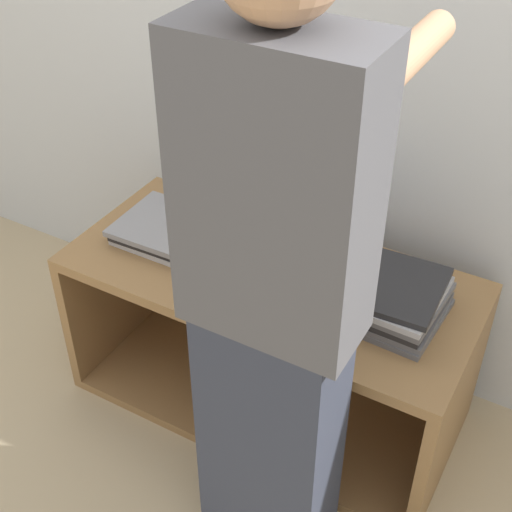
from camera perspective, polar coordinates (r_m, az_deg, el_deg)
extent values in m
plane|color=tan|center=(2.43, -2.48, -15.77)|extent=(12.00, 12.00, 0.00)
cube|color=silver|center=(2.21, 6.54, 17.35)|extent=(8.00, 0.05, 2.40)
cube|color=olive|center=(2.21, 1.13, -1.65)|extent=(1.28, 0.59, 0.04)
cube|color=olive|center=(2.58, 0.98, -11.00)|extent=(1.28, 0.59, 0.04)
cube|color=olive|center=(2.66, -10.81, -1.99)|extent=(0.04, 0.59, 0.50)
cube|color=olive|center=(2.25, 15.42, -11.88)|extent=(0.04, 0.59, 0.50)
cube|color=olive|center=(2.57, 4.01, -2.97)|extent=(1.21, 0.04, 0.50)
cube|color=#B7B7BC|center=(2.19, 1.14, -1.08)|extent=(0.33, 0.28, 0.02)
cube|color=gray|center=(2.19, 1.28, -0.69)|extent=(0.27, 0.15, 0.00)
cube|color=#B7B7BC|center=(2.26, 3.66, 4.38)|extent=(0.33, 0.13, 0.26)
cube|color=black|center=(2.26, 3.61, 4.38)|extent=(0.29, 0.11, 0.22)
cube|color=#B7B7BC|center=(2.35, -6.49, 1.67)|extent=(0.33, 0.28, 0.02)
cube|color=#232326|center=(2.34, -6.56, 2.06)|extent=(0.34, 0.29, 0.02)
cube|color=gray|center=(2.33, -6.89, 2.40)|extent=(0.34, 0.29, 0.02)
cube|color=slate|center=(2.09, 10.10, -4.15)|extent=(0.34, 0.30, 0.02)
cube|color=slate|center=(2.07, 10.07, -3.72)|extent=(0.34, 0.29, 0.02)
cube|color=#232326|center=(2.06, 9.95, -3.22)|extent=(0.34, 0.29, 0.02)
cube|color=slate|center=(2.05, 10.14, -2.87)|extent=(0.34, 0.30, 0.02)
cube|color=#B7B7BC|center=(2.04, 10.00, -2.49)|extent=(0.34, 0.29, 0.02)
cube|color=#232326|center=(2.03, 10.10, -2.05)|extent=(0.34, 0.30, 0.02)
cube|color=#2D3342|center=(1.93, 1.19, -14.55)|extent=(0.34, 0.20, 0.85)
cube|color=#4C4C51|center=(1.41, 1.58, 4.97)|extent=(0.40, 0.20, 0.67)
cylinder|color=tan|center=(1.59, 1.06, 18.13)|extent=(0.07, 0.32, 0.07)
cylinder|color=tan|center=(1.47, 12.48, 15.73)|extent=(0.07, 0.32, 0.07)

